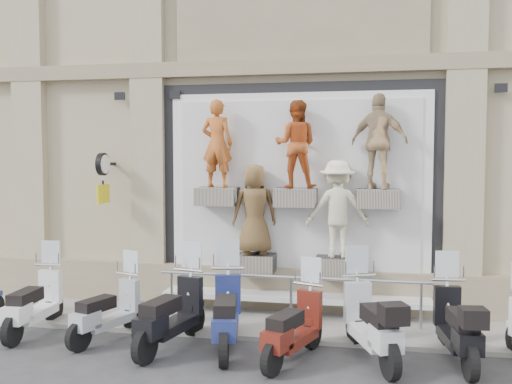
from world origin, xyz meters
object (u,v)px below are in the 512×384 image
at_px(clock_sign_bracket, 103,172).
at_px(guard_rail, 291,301).
at_px(scooter_e, 226,298).
at_px(scooter_f, 294,313).
at_px(scooter_g, 371,307).
at_px(scooter_h, 457,311).
at_px(scooter_b, 34,290).
at_px(scooter_c, 108,298).
at_px(scooter_d, 171,299).

bearing_deg(clock_sign_bracket, guard_rail, -6.84).
height_order(guard_rail, scooter_e, scooter_e).
bearing_deg(scooter_f, scooter_g, 32.10).
xyz_separation_m(clock_sign_bracket, scooter_e, (3.06, -1.95, -1.96)).
bearing_deg(scooter_f, scooter_h, 29.53).
bearing_deg(scooter_h, clock_sign_bracket, 157.78).
bearing_deg(scooter_b, guard_rail, 13.61).
relative_size(scooter_g, scooter_h, 1.04).
distance_m(guard_rail, scooter_b, 4.57).
relative_size(scooter_c, scooter_g, 0.87).
height_order(scooter_c, scooter_d, scooter_d).
bearing_deg(scooter_g, scooter_e, 158.27).
distance_m(clock_sign_bracket, scooter_d, 3.60).
distance_m(scooter_b, scooter_f, 4.68).
distance_m(scooter_b, scooter_d, 2.65).
relative_size(scooter_e, scooter_g, 1.02).
bearing_deg(scooter_f, guard_rail, 118.26).
relative_size(scooter_b, scooter_f, 1.03).
distance_m(scooter_d, scooter_e, 0.89).
bearing_deg(scooter_e, clock_sign_bracket, 135.90).
height_order(clock_sign_bracket, scooter_b, clock_sign_bracket).
relative_size(scooter_c, scooter_h, 0.91).
bearing_deg(scooter_h, scooter_b, 172.94).
height_order(guard_rail, scooter_g, scooter_g).
distance_m(scooter_b, scooter_e, 3.53).
bearing_deg(scooter_g, scooter_h, -12.68).
bearing_deg(scooter_e, scooter_g, -12.57).
bearing_deg(scooter_b, clock_sign_bracket, 72.18).
xyz_separation_m(scooter_c, scooter_d, (1.20, -0.21, 0.10)).
relative_size(scooter_f, scooter_h, 0.95).
height_order(guard_rail, scooter_h, scooter_h).
distance_m(scooter_b, scooter_g, 5.81).
height_order(clock_sign_bracket, scooter_e, clock_sign_bracket).
height_order(scooter_b, scooter_c, scooter_b).
xyz_separation_m(guard_rail, scooter_b, (-4.37, -1.32, 0.31)).
height_order(guard_rail, scooter_d, scooter_d).
height_order(scooter_b, scooter_h, scooter_h).
bearing_deg(scooter_c, scooter_f, 11.55).
bearing_deg(guard_rail, scooter_b, -163.16).
height_order(scooter_e, scooter_h, scooter_e).
bearing_deg(scooter_c, guard_rail, 44.02).
bearing_deg(scooter_e, guard_rail, 48.87).
distance_m(clock_sign_bracket, scooter_e, 4.12).
xyz_separation_m(scooter_e, scooter_g, (2.28, -0.04, -0.01)).
xyz_separation_m(clock_sign_bracket, scooter_h, (6.60, -1.82, -2.00)).
distance_m(guard_rail, scooter_c, 3.26).
xyz_separation_m(scooter_b, scooter_c, (1.44, -0.10, -0.05)).
bearing_deg(scooter_c, scooter_g, 16.74).
relative_size(guard_rail, scooter_f, 2.72).
bearing_deg(scooter_d, scooter_h, 15.76).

